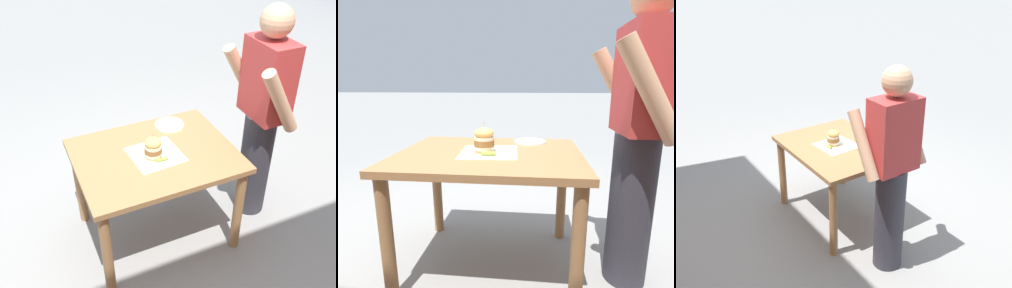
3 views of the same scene
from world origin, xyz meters
The scene contains 7 objects.
ground_plane centered at (0.00, 0.00, 0.00)m, with size 80.00×80.00×0.00m, color gray.
patio_table centered at (0.00, 0.00, 0.64)m, with size 0.85×1.09×0.76m.
serving_paper centered at (0.02, 0.00, 0.76)m, with size 0.33×0.33×0.00m, color white.
sandwich centered at (0.04, -0.02, 0.84)m, with size 0.12×0.12×0.18m.
pickle_spear centered at (0.10, 0.01, 0.78)m, with size 0.02×0.02×0.08m, color #8EA83D.
side_plate_with_forks centered at (-0.29, 0.24, 0.77)m, with size 0.22×0.22×0.02m.
diner_across_table centered at (0.05, 0.82, 0.88)m, with size 0.55×0.35×1.69m.
Camera 2 is at (1.51, 0.25, 1.15)m, focal length 28.00 mm.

